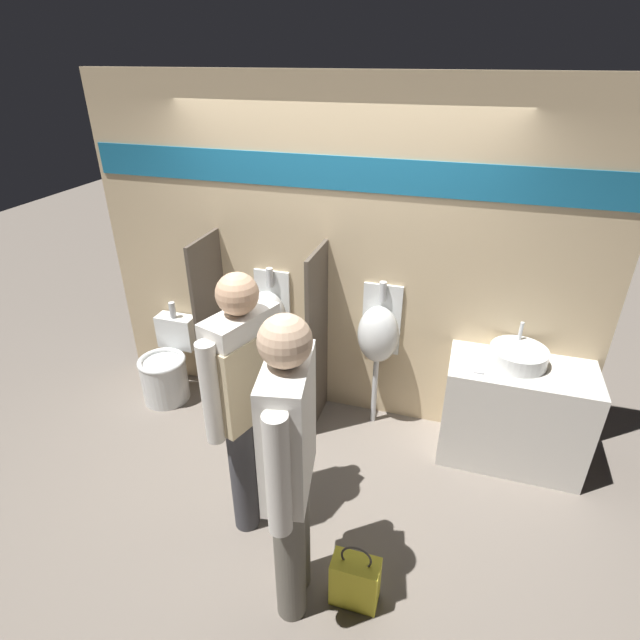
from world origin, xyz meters
TOP-DOWN VIEW (x-y plane):
  - ground_plane at (0.00, 0.00)m, footprint 16.00×16.00m
  - display_wall at (0.00, 0.60)m, footprint 4.07×0.07m
  - sink_counter at (1.47, 0.31)m, footprint 1.02×0.52m
  - sink_basin at (1.42, 0.36)m, footprint 0.40×0.40m
  - cell_phone at (1.16, 0.21)m, footprint 0.07×0.14m
  - divider_near_counter at (-1.00, 0.32)m, footprint 0.03×0.50m
  - divider_mid at (-0.07, 0.32)m, footprint 0.03×0.50m
  - urinal_near_counter at (-0.54, 0.45)m, footprint 0.32×0.26m
  - urinal_far at (0.39, 0.45)m, footprint 0.32×0.26m
  - toilet at (-1.47, 0.24)m, footprint 0.42×0.58m
  - person_in_vest at (-0.17, -0.78)m, footprint 0.36×0.60m
  - person_with_lanyard at (0.28, -1.24)m, footprint 0.29×0.63m
  - shopping_bag at (0.62, -1.17)m, footprint 0.27×0.15m

SIDE VIEW (x-z plane):
  - ground_plane at x=0.00m, z-range 0.00..0.00m
  - shopping_bag at x=0.62m, z-range -0.06..0.39m
  - toilet at x=-1.47m, z-range -0.14..0.70m
  - sink_counter at x=1.47m, z-range 0.00..0.82m
  - divider_near_counter at x=-1.00m, z-range 0.00..1.54m
  - divider_mid at x=-0.07m, z-range 0.00..1.54m
  - cell_phone at x=1.16m, z-range 0.82..0.84m
  - urinal_near_counter at x=-0.54m, z-range 0.22..1.47m
  - urinal_far at x=0.39m, z-range 0.22..1.47m
  - sink_basin at x=1.42m, z-range 0.76..1.01m
  - person_with_lanyard at x=0.28m, z-range 0.10..1.93m
  - person_in_vest at x=-0.17m, z-range 0.14..1.93m
  - display_wall at x=0.00m, z-range 0.01..2.71m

